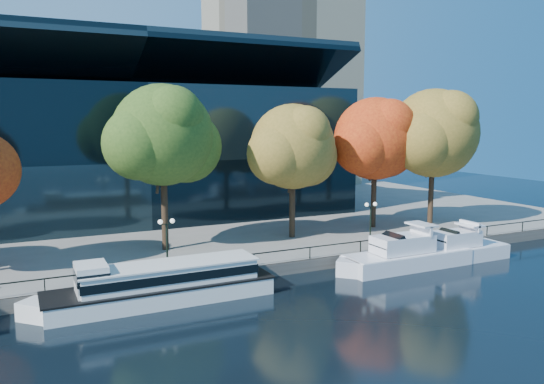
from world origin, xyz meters
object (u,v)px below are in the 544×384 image
tour_boat (156,283)px  tree_4 (377,140)px  lamp_1 (167,233)px  tree_3 (294,149)px  tree_5 (435,135)px  cruiser_far (456,249)px  cruiser_near (403,255)px  lamp_2 (371,214)px  tree_2 (165,137)px

tour_boat → tree_4: size_ratio=1.23×
lamp_1 → tree_4: bearing=16.5°
tree_3 → tree_5: size_ratio=0.88×
cruiser_far → lamp_1: bearing=170.3°
tour_boat → cruiser_near: cruiser_near is taller
cruiser_near → tree_4: bearing=63.9°
tree_4 → tree_3: bearing=-176.3°
cruiser_far → tree_3: (-10.30, 10.75, 8.50)m
tour_boat → tree_3: (15.87, 10.03, 8.24)m
cruiser_far → lamp_2: lamp_2 is taller
cruiser_near → tree_2: size_ratio=0.88×
tour_boat → lamp_1: 4.67m
tree_3 → tree_4: (10.11, 0.65, 0.58)m
cruiser_near → tree_4: tree_4 is taller
cruiser_near → tree_2: 22.39m
tree_3 → lamp_2: bearing=-57.2°
cruiser_far → lamp_2: (-6.08, 4.20, 2.90)m
tree_4 → tree_5: bearing=-19.2°
tree_2 → tour_boat: bearing=-108.7°
tree_4 → cruiser_far: bearing=-89.0°
tour_boat → tree_5: 34.39m
cruiser_far → lamp_1: size_ratio=2.59×
cruiser_near → tree_4: (5.52, 11.28, 9.03)m
tree_5 → lamp_1: tree_5 is taller
tour_boat → tree_4: (25.98, 10.68, 8.81)m
tree_5 → cruiser_near: bearing=-141.4°
cruiser_near → cruiser_far: size_ratio=1.21×
tour_boat → cruiser_near: bearing=-1.7°
cruiser_far → tree_3: bearing=133.8°
cruiser_near → tree_5: size_ratio=0.87×
tree_5 → tour_boat: bearing=-164.9°
cruiser_near → tree_2: (-16.94, 11.00, 9.67)m
tree_3 → tree_5: 16.19m
tree_2 → lamp_2: (16.58, -6.93, -6.82)m
tree_2 → tree_5: bearing=-3.6°
tree_2 → lamp_1: (-1.83, -6.93, -6.82)m
lamp_1 → lamp_2: bearing=0.0°
tree_2 → tree_3: 12.42m
lamp_2 → tour_boat: bearing=-170.2°
tree_4 → lamp_2: bearing=-129.2°
cruiser_far → tree_5: 14.59m
tour_boat → cruiser_near: size_ratio=1.33×
tour_boat → lamp_2: lamp_2 is taller
cruiser_far → lamp_1: (-24.49, 4.20, 2.90)m
cruiser_far → tree_4: 14.58m
cruiser_near → lamp_1: 19.42m
tree_3 → tree_4: tree_4 is taller
cruiser_far → lamp_1: 25.02m
tree_4 → tree_2: bearing=-179.3°
cruiser_far → lamp_1: lamp_1 is taller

